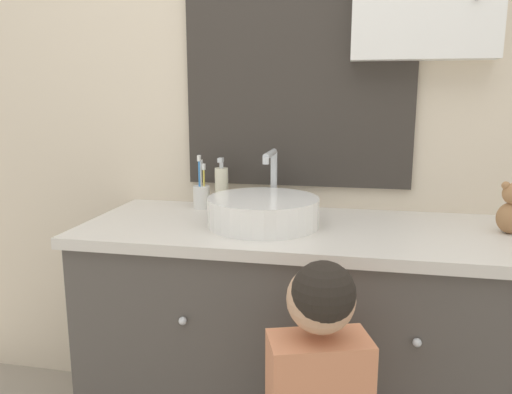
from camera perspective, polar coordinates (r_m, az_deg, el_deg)
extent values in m
cube|color=beige|center=(1.89, 7.05, 12.09)|extent=(3.20, 0.06, 2.50)
cube|color=#332D28|center=(1.86, 4.90, 17.38)|extent=(0.83, 0.02, 1.04)
cube|color=#B2C1CC|center=(1.86, 4.87, 17.40)|extent=(0.77, 0.01, 0.98)
cube|color=#4C4742|center=(1.78, 5.49, -16.69)|extent=(1.42, 0.54, 0.78)
cube|color=beige|center=(1.63, 5.76, -3.94)|extent=(1.46, 0.58, 0.03)
sphere|color=silver|center=(1.51, -8.38, -13.83)|extent=(0.02, 0.02, 0.02)
sphere|color=silver|center=(1.44, 17.93, -15.55)|extent=(0.02, 0.02, 0.02)
cylinder|color=white|center=(1.61, 0.82, -1.67)|extent=(0.36, 0.36, 0.09)
cylinder|color=silver|center=(1.60, 0.83, -0.19)|extent=(0.30, 0.30, 0.01)
cylinder|color=silver|center=(1.80, 2.04, 1.75)|extent=(0.02, 0.02, 0.22)
cylinder|color=silver|center=(1.70, 1.62, 4.94)|extent=(0.02, 0.16, 0.02)
cylinder|color=silver|center=(1.62, 1.12, 4.20)|extent=(0.02, 0.02, 0.02)
sphere|color=white|center=(1.80, 5.15, -0.53)|extent=(0.06, 0.06, 0.06)
cylinder|color=silver|center=(1.88, -6.24, 0.00)|extent=(0.06, 0.06, 0.08)
cylinder|color=#E5CC4C|center=(1.87, -5.96, 1.42)|extent=(0.01, 0.01, 0.15)
cube|color=white|center=(1.86, -6.01, 3.45)|extent=(0.01, 0.02, 0.02)
cylinder|color=white|center=(1.88, -6.28, 1.68)|extent=(0.01, 0.01, 0.17)
cube|color=white|center=(1.87, -6.33, 3.90)|extent=(0.01, 0.02, 0.02)
cylinder|color=#3884DB|center=(1.86, -6.48, 1.87)|extent=(0.01, 0.01, 0.19)
cube|color=white|center=(1.84, -6.54, 4.43)|extent=(0.01, 0.02, 0.02)
cylinder|color=beige|center=(1.84, -3.95, 0.94)|extent=(0.05, 0.05, 0.16)
cylinder|color=silver|center=(1.82, -3.99, 3.67)|extent=(0.01, 0.01, 0.02)
cube|color=silver|center=(1.81, -4.07, 4.23)|extent=(0.02, 0.03, 0.02)
sphere|color=tan|center=(1.17, 7.43, -11.48)|extent=(0.16, 0.16, 0.16)
sphere|color=black|center=(1.14, 7.71, -10.83)|extent=(0.15, 0.15, 0.15)
cylinder|color=tan|center=(1.43, 8.60, -14.13)|extent=(0.13, 0.26, 0.05)
cylinder|color=#8E56B7|center=(1.53, 7.32, -10.71)|extent=(0.02, 0.05, 0.12)
ellipsoid|color=#9E7047|center=(1.71, 27.16, -2.15)|extent=(0.09, 0.07, 0.10)
sphere|color=#9E7047|center=(1.68, 26.65, 1.18)|extent=(0.03, 0.03, 0.03)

